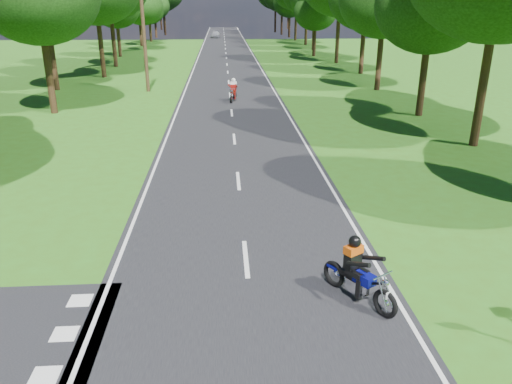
{
  "coord_description": "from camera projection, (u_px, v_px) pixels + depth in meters",
  "views": [
    {
      "loc": [
        -0.49,
        -9.48,
        6.31
      ],
      "look_at": [
        0.4,
        4.0,
        1.1
      ],
      "focal_mm": 35.0,
      "sensor_mm": 36.0,
      "label": 1
    }
  ],
  "objects": [
    {
      "name": "ground",
      "position": [
        250.0,
        303.0,
        11.13
      ],
      "size": [
        160.0,
        160.0,
        0.0
      ],
      "primitive_type": "plane",
      "color": "#336316",
      "rests_on": "ground"
    },
    {
      "name": "telegraph_pole",
      "position": [
        144.0,
        34.0,
        35.36
      ],
      "size": [
        1.2,
        0.26,
        8.0
      ],
      "color": "#382616",
      "rests_on": "ground"
    },
    {
      "name": "rider_far_red",
      "position": [
        233.0,
        90.0,
        32.93
      ],
      "size": [
        0.9,
        1.87,
        1.5
      ],
      "primitive_type": null,
      "rotation": [
        0.0,
        0.0,
        -0.18
      ],
      "color": "#9C1B0C",
      "rests_on": "main_road"
    },
    {
      "name": "rider_near_blue",
      "position": [
        360.0,
        270.0,
        10.92
      ],
      "size": [
        1.5,
        1.87,
        1.52
      ],
      "primitive_type": null,
      "rotation": [
        0.0,
        0.0,
        0.57
      ],
      "color": "navy",
      "rests_on": "main_road"
    },
    {
      "name": "main_road",
      "position": [
        226.0,
        58.0,
        57.67
      ],
      "size": [
        7.0,
        140.0,
        0.02
      ],
      "primitive_type": "cube",
      "color": "black",
      "rests_on": "ground"
    },
    {
      "name": "road_markings",
      "position": [
        225.0,
        60.0,
        55.92
      ],
      "size": [
        7.4,
        140.0,
        0.01
      ],
      "color": "silver",
      "rests_on": "main_road"
    },
    {
      "name": "distant_car",
      "position": [
        216.0,
        34.0,
        88.86
      ],
      "size": [
        1.98,
        3.75,
        1.22
      ],
      "primitive_type": "imported",
      "rotation": [
        0.0,
        0.0,
        -0.16
      ],
      "color": "silver",
      "rests_on": "main_road"
    }
  ]
}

